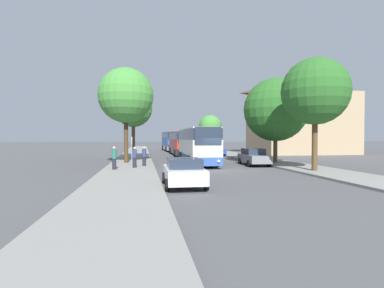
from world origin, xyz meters
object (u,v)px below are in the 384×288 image
object	(u,v)px
tree_right_near	(315,92)
parked_car_right_near	(254,157)
pedestrian_waiting_near	(135,157)
tree_right_mid	(210,127)
parked_car_left_curb	(184,172)
bus_rear	(171,141)
pedestrian_walking_back	(114,158)
tree_left_far	(126,96)
pedestrian_waiting_far	(144,156)
parked_car_right_far	(216,150)
tree_right_far	(276,110)
tree_left_near	(133,108)
bus_middle	(181,143)
bus_stop_sign	(132,148)
bus_front	(197,145)

from	to	relation	value
tree_right_near	parked_car_right_near	bearing A→B (deg)	111.14
pedestrian_waiting_near	tree_right_near	xyz separation A→B (m)	(13.03, -4.23, 4.91)
parked_car_right_near	tree_right_mid	xyz separation A→B (m)	(3.34, 32.48, 3.92)
parked_car_left_curb	bus_rear	bearing A→B (deg)	86.39
pedestrian_walking_back	tree_right_near	bearing A→B (deg)	117.01
tree_right_near	tree_left_far	bearing A→B (deg)	146.82
pedestrian_waiting_near	pedestrian_walking_back	distance (m)	1.88
pedestrian_waiting_far	parked_car_right_near	bearing A→B (deg)	-8.88
tree_left_far	tree_right_mid	size ratio (longest dim) A/B	1.31
tree_left_far	parked_car_left_curb	bearing A→B (deg)	-75.12
parked_car_right_far	tree_right_mid	xyz separation A→B (m)	(3.25, 17.82, 3.93)
pedestrian_walking_back	tree_left_far	size ratio (longest dim) A/B	0.19
parked_car_right_far	tree_right_mid	bearing A→B (deg)	-103.17
tree_right_near	tree_right_far	bearing A→B (deg)	88.05
tree_left_far	tree_right_far	size ratio (longest dim) A/B	1.11
parked_car_left_curb	tree_right_far	size ratio (longest dim) A/B	0.51
parked_car_right_near	pedestrian_walking_back	xyz separation A→B (m)	(-12.16, -2.98, 0.23)
tree_right_near	tree_right_far	distance (m)	7.10
parked_car_right_near	tree_left_near	bearing A→B (deg)	-36.89
parked_car_left_curb	pedestrian_waiting_far	size ratio (longest dim) A/B	2.53
bus_middle	pedestrian_waiting_far	xyz separation A→B (m)	(-5.32, -17.17, -0.82)
bus_middle	tree_right_far	bearing A→B (deg)	-64.79
parked_car_left_curb	pedestrian_waiting_far	distance (m)	10.40
pedestrian_waiting_far	tree_right_mid	distance (m)	35.79
pedestrian_waiting_near	tree_left_near	size ratio (longest dim) A/B	0.21
parked_car_left_curb	bus_stop_sign	bearing A→B (deg)	107.97
tree_left_far	bus_middle	bearing A→B (deg)	62.65
bus_middle	tree_right_far	distance (m)	17.52
parked_car_right_far	tree_right_far	world-z (taller)	tree_right_far
tree_left_far	tree_right_near	bearing A→B (deg)	-33.18
tree_right_mid	pedestrian_walking_back	bearing A→B (deg)	-113.62
bus_middle	bus_rear	world-z (taller)	bus_rear
bus_middle	pedestrian_walking_back	bearing A→B (deg)	-110.61
bus_stop_sign	pedestrian_walking_back	xyz separation A→B (m)	(-1.24, -1.95, -0.66)
parked_car_right_far	tree_right_far	size ratio (longest dim) A/B	0.52
bus_rear	tree_right_near	world-z (taller)	tree_right_near
bus_middle	parked_car_left_curb	xyz separation A→B (m)	(-3.34, -27.37, -1.00)
bus_middle	tree_left_far	world-z (taller)	tree_left_far
bus_rear	parked_car_right_far	xyz separation A→B (m)	(4.78, -15.66, -1.11)
pedestrian_waiting_near	tree_right_far	xyz separation A→B (m)	(13.27, 2.84, 4.24)
parked_car_right_far	parked_car_left_curb	bearing A→B (deg)	69.64
parked_car_right_far	tree_left_far	bearing A→B (deg)	41.92
parked_car_left_curb	pedestrian_waiting_near	size ratio (longest dim) A/B	2.49
bus_stop_sign	tree_left_far	xyz separation A→B (m)	(-0.69, 4.09, 4.86)
parked_car_left_curb	parked_car_right_near	distance (m)	13.36
bus_rear	parked_car_right_near	world-z (taller)	bus_rear
bus_rear	tree_left_far	xyz separation A→B (m)	(-6.91, -27.25, 4.65)
bus_rear	bus_stop_sign	bearing A→B (deg)	-102.84
parked_car_right_far	bus_front	bearing A→B (deg)	65.16
parked_car_right_far	parked_car_right_near	bearing A→B (deg)	86.81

